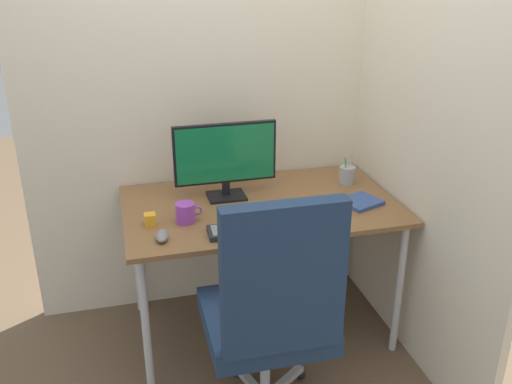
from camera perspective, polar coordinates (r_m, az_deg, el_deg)
The scene contains 12 objects.
ground_plane at distance 3.18m, azimuth 0.41°, elevation -13.44°, with size 8.00×8.00×0.00m, color brown.
wall_back at distance 3.01m, azimuth -1.68°, elevation 13.67°, with size 2.29×0.04×2.80m, color beige.
wall_side_right at distance 2.75m, azimuth 15.83°, elevation 11.91°, with size 0.04×1.75×2.80m, color beige.
desk at distance 2.83m, azimuth 0.45°, elevation -2.32°, with size 1.34×0.80×0.74m.
office_chair at distance 2.26m, azimuth 1.64°, elevation -11.75°, with size 0.55×0.56×1.12m.
monitor at distance 2.81m, azimuth -3.10°, elevation 3.55°, with size 0.51×0.15×0.38m.
keyboard at distance 2.52m, azimuth -0.36°, elevation -3.76°, with size 0.40×0.15×0.03m.
mouse at distance 2.49m, azimuth -9.40°, elevation -4.38°, with size 0.06×0.11×0.04m, color slate.
pen_holder at distance 3.07m, azimuth 9.12°, elevation 1.72°, with size 0.08×0.08×0.16m.
notebook at distance 2.85m, azimuth 10.46°, elevation -0.97°, with size 0.18×0.16×0.02m, color #334C8C.
coffee_mug at distance 2.62m, azimuth -7.08°, elevation -2.08°, with size 0.12×0.09×0.09m.
desk_clamp_accessory at distance 2.62m, azimuth -10.58°, elevation -2.73°, with size 0.05×0.05×0.06m, color orange.
Camera 1 is at (-0.66, -2.46, 1.90)m, focal length 39.86 mm.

